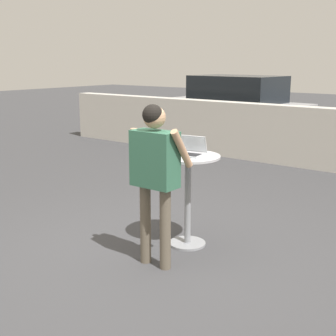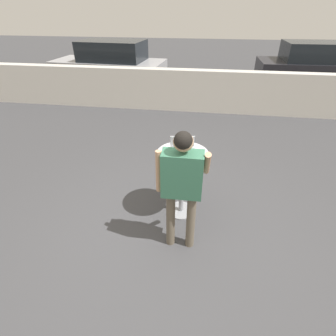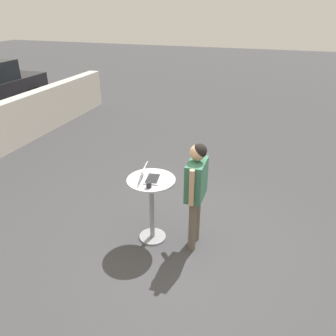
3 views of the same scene
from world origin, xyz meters
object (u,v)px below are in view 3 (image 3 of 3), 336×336
Objects in this scene: laptop at (149,176)px; standing_person at (196,184)px; cafe_table at (152,199)px; coffee_mug at (149,185)px.

standing_person is at bearing -84.44° from laptop.
standing_person is (0.06, -0.64, 0.34)m from cafe_table.
laptop reaches higher than coffee_mug.
laptop is at bearing 95.56° from standing_person.
laptop reaches higher than cafe_table.
coffee_mug is at bearing -160.00° from laptop.
standing_person reaches higher than laptop.
standing_person is at bearing -63.95° from coffee_mug.
laptop is 0.22× the size of standing_person.
cafe_table is 0.43m from coffee_mug.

